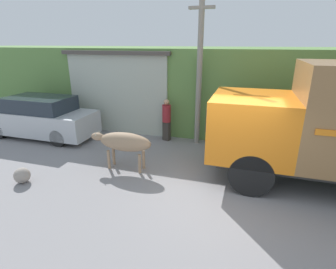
{
  "coord_description": "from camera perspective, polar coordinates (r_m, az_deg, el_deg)",
  "views": [
    {
      "loc": [
        0.37,
        -6.14,
        3.8
      ],
      "look_at": [
        -1.83,
        0.99,
        1.16
      ],
      "focal_mm": 28.0,
      "sensor_mm": 36.0,
      "label": 1
    }
  ],
  "objects": [
    {
      "name": "brown_cow",
      "position": [
        8.16,
        -9.59,
        -1.65
      ],
      "size": [
        2.01,
        0.58,
        1.19
      ],
      "rotation": [
        0.0,
        0.0,
        0.14
      ],
      "color": "#9E7F60",
      "rests_on": "ground_plane"
    },
    {
      "name": "pedestrian_on_hill",
      "position": [
        10.46,
        -0.32,
        3.58
      ],
      "size": [
        0.42,
        0.42,
        1.69
      ],
      "rotation": [
        0.0,
        0.0,
        2.84
      ],
      "color": "#38332D",
      "rests_on": "ground_plane"
    },
    {
      "name": "roadside_rock",
      "position": [
        8.59,
        -29.17,
        -7.76
      ],
      "size": [
        0.44,
        0.44,
        0.44
      ],
      "color": "gray",
      "rests_on": "ground_plane"
    },
    {
      "name": "parked_suv",
      "position": [
        12.2,
        -26.14,
        3.33
      ],
      "size": [
        4.78,
        1.76,
        1.69
      ],
      "rotation": [
        0.0,
        0.0,
        -0.05
      ],
      "color": "silver",
      "rests_on": "ground_plane"
    },
    {
      "name": "building_backdrop",
      "position": [
        12.53,
        -8.57,
        9.87
      ],
      "size": [
        4.8,
        2.7,
        3.47
      ],
      "color": "#B2BCAD",
      "rests_on": "ground_plane"
    },
    {
      "name": "ground_plane",
      "position": [
        7.23,
        11.92,
        -12.68
      ],
      "size": [
        60.0,
        60.0,
        0.0
      ],
      "primitive_type": "plane",
      "color": "gray"
    },
    {
      "name": "utility_pole",
      "position": [
        9.89,
        6.87,
        14.22
      ],
      "size": [
        0.9,
        0.21,
        5.57
      ],
      "color": "gray",
      "rests_on": "ground_plane"
    },
    {
      "name": "hillside_embankment",
      "position": [
        13.01,
        15.55,
        9.87
      ],
      "size": [
        32.0,
        5.64,
        3.56
      ],
      "color": "#608C47",
      "rests_on": "ground_plane"
    }
  ]
}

